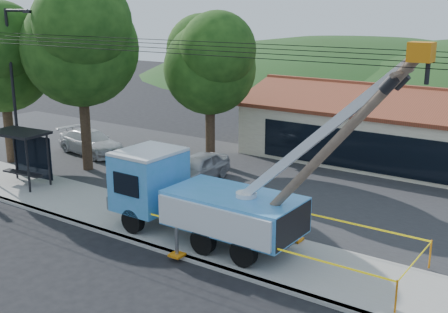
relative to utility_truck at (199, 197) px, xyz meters
name	(u,v)px	position (x,y,z in m)	size (l,w,h in m)	color
ground	(150,282)	(0.76, -3.78, -1.85)	(120.00, 120.00, 0.00)	black
curb	(188,258)	(0.76, -1.68, -1.78)	(60.00, 0.25, 0.15)	#9B9991
sidewalk	(218,241)	(0.76, 0.22, -1.78)	(60.00, 4.00, 0.15)	#9B9991
parking_lot	(309,190)	(0.76, 8.22, -1.80)	(60.00, 12.00, 0.10)	#28282B
strip_mall	(436,136)	(4.76, 16.20, 0.03)	(22.50, 8.53, 4.67)	beige
streetlight	(15,81)	(-13.03, 1.22, 3.45)	(2.13, 0.22, 9.00)	black
tree_west_near	(80,37)	(-11.24, 4.22, 5.67)	(7.56, 6.72, 10.80)	#332316
tree_west_far	(1,53)	(-16.24, 2.72, 4.69)	(6.84, 6.08, 9.48)	#332316
tree_lot	(210,59)	(-6.24, 9.22, 4.36)	(6.30, 5.60, 8.94)	#332316
hill_west	(356,81)	(-14.24, 51.22, -1.85)	(78.40, 56.00, 28.00)	#1F3B15
utility_truck	(199,197)	(0.00, 0.00, 0.00)	(12.35, 4.31, 7.96)	black
leaning_pole	(323,155)	(5.26, -0.10, 2.54)	(6.71, 1.82, 7.90)	brown
bus_shelter	(23,145)	(-11.63, 0.37, 0.39)	(3.09, 2.08, 2.82)	black
caution_tape	(271,230)	(2.94, 0.64, -0.92)	(10.83, 3.68, 1.06)	orange
car_silver	(198,183)	(-4.67, 5.95, -1.85)	(1.78, 4.43, 1.51)	#A2A5A9
car_white	(91,155)	(-13.78, 6.74, -1.85)	(2.08, 5.11, 1.48)	silver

